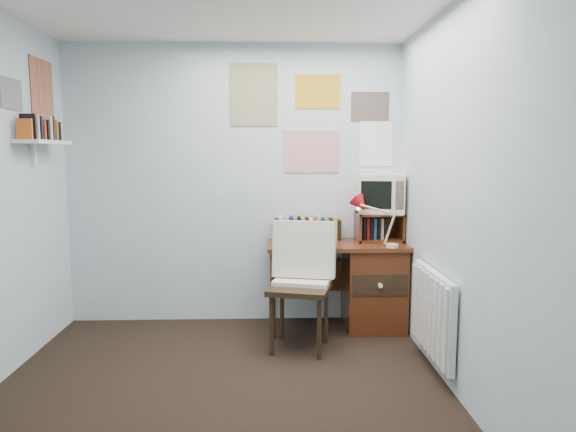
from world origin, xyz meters
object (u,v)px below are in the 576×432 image
at_px(desk, 367,283).
at_px(desk_lamp, 393,225).
at_px(desk_chair, 300,289).
at_px(tv_riser, 379,227).
at_px(wall_shelf, 43,142).
at_px(radiator, 433,313).
at_px(crt_tv, 382,192).

distance_m(desk, desk_lamp, 0.61).
relative_size(desk_chair, tv_riser, 2.43).
relative_size(desk, desk_chair, 1.23).
bearing_deg(wall_shelf, tv_riser, 10.32).
distance_m(desk_lamp, radiator, 0.89).
relative_size(desk_chair, radiator, 1.22).
bearing_deg(desk_chair, wall_shelf, -168.33).
height_order(desk_lamp, crt_tv, crt_tv).
bearing_deg(crt_tv, radiator, -69.64).
height_order(desk_chair, tv_riser, tv_riser).
relative_size(desk_chair, desk_lamp, 2.57).
bearing_deg(wall_shelf, desk_lamp, 3.35).
distance_m(desk, crt_tv, 0.81).
bearing_deg(wall_shelf, crt_tv, 10.64).
bearing_deg(crt_tv, desk_lamp, -74.41).
bearing_deg(wall_shelf, desk, 8.40).
relative_size(desk, tv_riser, 3.00).
xyz_separation_m(crt_tv, wall_shelf, (-2.71, -0.51, 0.42)).
height_order(desk, crt_tv, crt_tv).
bearing_deg(desk_chair, crt_tv, 53.86).
relative_size(tv_riser, crt_tv, 1.02).
bearing_deg(radiator, desk, 107.24).
xyz_separation_m(tv_riser, wall_shelf, (-2.69, -0.49, 0.74)).
relative_size(tv_riser, wall_shelf, 0.65).
relative_size(desk_lamp, tv_riser, 0.95).
bearing_deg(wall_shelf, desk_chair, -3.19).
xyz_separation_m(desk_lamp, radiator, (0.13, -0.71, -0.53)).
relative_size(desk_chair, wall_shelf, 1.57).
distance_m(tv_riser, wall_shelf, 2.83).
xyz_separation_m(desk_chair, desk_lamp, (0.78, 0.27, 0.46)).
bearing_deg(desk_lamp, tv_riser, 82.46).
bearing_deg(desk, crt_tv, 42.46).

